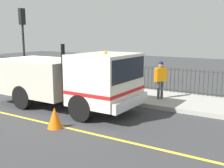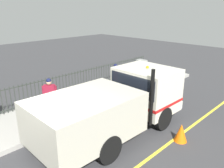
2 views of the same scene
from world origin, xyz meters
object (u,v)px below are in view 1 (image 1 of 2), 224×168
at_px(work_truck, 71,77).
at_px(traffic_cone, 55,118).
at_px(worker_standing, 161,76).
at_px(traffic_light_near, 23,32).
at_px(pedestrian_distant, 88,69).

distance_m(work_truck, traffic_cone, 2.56).
distance_m(worker_standing, traffic_cone, 5.28).
relative_size(work_truck, traffic_light_near, 1.53).
bearing_deg(traffic_light_near, pedestrian_distant, 110.43).
height_order(work_truck, traffic_cone, work_truck).
height_order(worker_standing, traffic_light_near, traffic_light_near).
bearing_deg(work_truck, worker_standing, 137.30).
bearing_deg(work_truck, traffic_cone, 27.32).
height_order(pedestrian_distant, traffic_cone, pedestrian_distant).
bearing_deg(pedestrian_distant, traffic_light_near, -123.12).
relative_size(pedestrian_distant, traffic_light_near, 0.41).
relative_size(traffic_light_near, traffic_cone, 6.03).
distance_m(traffic_light_near, traffic_cone, 7.61).
bearing_deg(worker_standing, work_truck, -6.12).
relative_size(worker_standing, traffic_light_near, 0.40).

